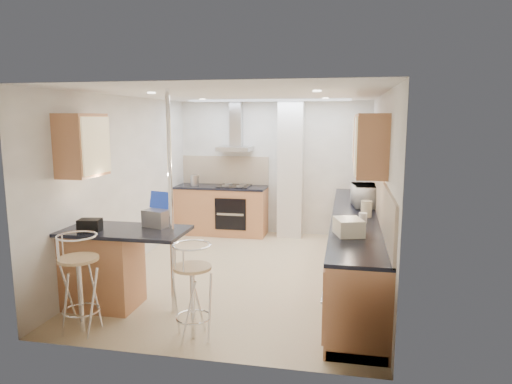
% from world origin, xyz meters
% --- Properties ---
extents(ground, '(4.80, 4.80, 0.00)m').
position_xyz_m(ground, '(0.00, 0.00, 0.00)').
color(ground, '#D4B58D').
rests_on(ground, ground).
extents(room_shell, '(3.64, 4.84, 2.51)m').
position_xyz_m(room_shell, '(0.32, 0.38, 1.54)').
color(room_shell, silver).
rests_on(room_shell, ground).
extents(right_counter, '(0.63, 4.40, 0.92)m').
position_xyz_m(right_counter, '(1.50, 0.00, 0.46)').
color(right_counter, '#C5814E').
rests_on(right_counter, ground).
extents(back_counter, '(1.70, 0.63, 0.92)m').
position_xyz_m(back_counter, '(-0.95, 2.10, 0.46)').
color(back_counter, '#C5814E').
rests_on(back_counter, ground).
extents(peninsula, '(1.47, 0.72, 0.94)m').
position_xyz_m(peninsula, '(-1.12, -1.45, 0.48)').
color(peninsula, '#C5814E').
rests_on(peninsula, ground).
extents(microwave, '(0.46, 0.62, 0.32)m').
position_xyz_m(microwave, '(1.65, 0.59, 1.08)').
color(microwave, white).
rests_on(microwave, right_counter).
extents(laptop, '(0.33, 0.28, 0.20)m').
position_xyz_m(laptop, '(-0.79, -1.24, 1.04)').
color(laptop, gray).
rests_on(laptop, peninsula).
extents(bag, '(0.27, 0.22, 0.13)m').
position_xyz_m(bag, '(-1.45, -1.58, 1.01)').
color(bag, black).
rests_on(bag, peninsula).
extents(bar_stool_near, '(0.56, 0.56, 1.04)m').
position_xyz_m(bar_stool_near, '(-1.28, -2.10, 0.52)').
color(bar_stool_near, tan).
rests_on(bar_stool_near, ground).
extents(bar_stool_end, '(0.57, 0.57, 0.99)m').
position_xyz_m(bar_stool_end, '(-0.10, -2.01, 0.49)').
color(bar_stool_end, tan).
rests_on(bar_stool_end, ground).
extents(jar_a, '(0.16, 0.16, 0.18)m').
position_xyz_m(jar_a, '(1.55, 1.31, 1.01)').
color(jar_a, white).
rests_on(jar_a, right_counter).
extents(jar_b, '(0.14, 0.14, 0.16)m').
position_xyz_m(jar_b, '(1.67, 1.22, 1.00)').
color(jar_b, white).
rests_on(jar_b, right_counter).
extents(jar_c, '(0.16, 0.16, 0.21)m').
position_xyz_m(jar_c, '(1.62, -0.14, 1.03)').
color(jar_c, '#BDB597').
rests_on(jar_c, right_counter).
extents(jar_d, '(0.12, 0.12, 0.13)m').
position_xyz_m(jar_d, '(1.57, -0.50, 0.98)').
color(jar_d, white).
rests_on(jar_d, right_counter).
extents(bread_bin, '(0.36, 0.41, 0.18)m').
position_xyz_m(bread_bin, '(1.40, -1.13, 1.01)').
color(bread_bin, white).
rests_on(bread_bin, right_counter).
extents(kettle, '(0.16, 0.16, 0.21)m').
position_xyz_m(kettle, '(-1.46, 2.05, 1.02)').
color(kettle, '#B1B3B6').
rests_on(kettle, back_counter).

